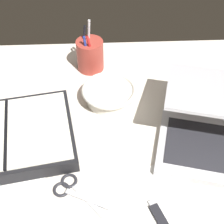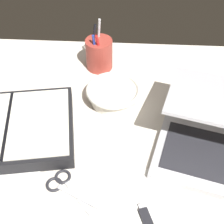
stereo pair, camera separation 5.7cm
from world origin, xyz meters
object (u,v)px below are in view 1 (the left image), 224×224
object	(u,v)px
pen_cup	(90,55)
planner	(8,137)
bowl	(109,94)
scissors	(71,189)

from	to	relation	value
pen_cup	planner	distance (cm)	37.17
pen_cup	bowl	bearing A→B (deg)	-70.78
planner	scissors	world-z (taller)	planner
planner	scissors	size ratio (longest dim) A/B	2.84
bowl	scissors	size ratio (longest dim) A/B	1.23
pen_cup	scissors	distance (cm)	45.56
pen_cup	planner	xyz separation A→B (cm)	(-21.03, -30.50, -3.06)
scissors	bowl	bearing A→B (deg)	108.51
bowl	pen_cup	distance (cm)	16.91
bowl	pen_cup	xyz separation A→B (cm)	(-5.51, 15.79, 2.50)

